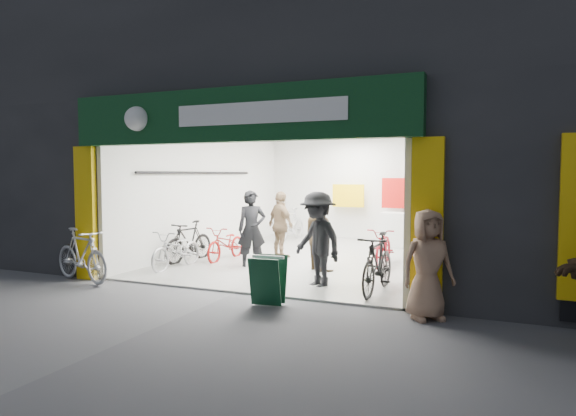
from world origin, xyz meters
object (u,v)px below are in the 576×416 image
Objects in this scene: bike_left_front at (177,250)px; parked_bike at (82,255)px; bike_right_front at (378,264)px; pedestrian_near at (428,265)px; sandwich_board at (268,279)px.

parked_bike is (-0.92, -1.79, 0.09)m from bike_left_front.
parked_bike is at bearing -115.33° from bike_left_front.
bike_left_front is 0.94× the size of bike_right_front.
pedestrian_near reaches higher than bike_right_front.
bike_left_front is 2.01m from parked_bike.
bike_right_front reaches higher than parked_bike.
sandwich_board is at bearing 149.90° from pedestrian_near.
pedestrian_near is (6.45, 0.00, 0.27)m from parked_bike.
bike_right_front is 1.02× the size of parked_bike.
bike_left_front is at bearing 142.20° from sandwich_board.
bike_right_front is at bearing -61.65° from parked_bike.
bike_right_front is at bearing 40.66° from sandwich_board.
bike_left_front is at bearing -11.77° from parked_bike.
bike_left_front is 3.71m from sandwich_board.
sandwich_board is (4.05, -0.20, -0.10)m from parked_bike.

